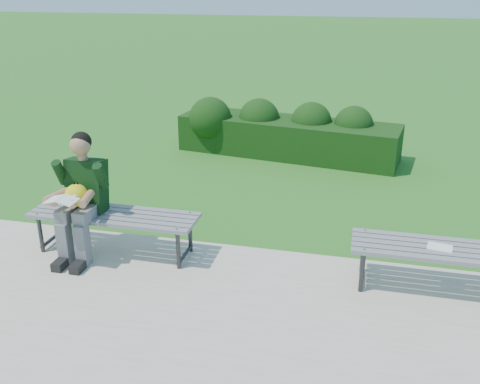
% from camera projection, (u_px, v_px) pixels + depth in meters
% --- Properties ---
extents(ground, '(80.00, 80.00, 0.00)m').
position_uv_depth(ground, '(263.00, 250.00, 5.88)').
color(ground, '#246719').
rests_on(ground, ground).
extents(walkway, '(30.00, 3.50, 0.02)m').
position_uv_depth(walkway, '(222.00, 349.00, 4.30)').
color(walkway, '#BDAE9D').
rests_on(walkway, ground).
extents(hedge, '(3.76, 1.47, 0.93)m').
position_uv_depth(hedge, '(283.00, 131.00, 8.96)').
color(hedge, '#164016').
rests_on(hedge, ground).
extents(bench_left, '(1.80, 0.50, 0.46)m').
position_uv_depth(bench_left, '(114.00, 218.00, 5.67)').
color(bench_left, gray).
rests_on(bench_left, walkway).
extents(bench_right, '(1.80, 0.50, 0.46)m').
position_uv_depth(bench_right, '(450.00, 254.00, 4.93)').
color(bench_right, gray).
rests_on(bench_right, walkway).
extents(seated_boy, '(0.56, 0.76, 1.31)m').
position_uv_depth(seated_boy, '(81.00, 193.00, 5.54)').
color(seated_boy, slate).
rests_on(seated_boy, walkway).
extents(paper_sheet, '(0.24, 0.20, 0.01)m').
position_uv_depth(paper_sheet, '(440.00, 247.00, 4.93)').
color(paper_sheet, white).
rests_on(paper_sheet, bench_right).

